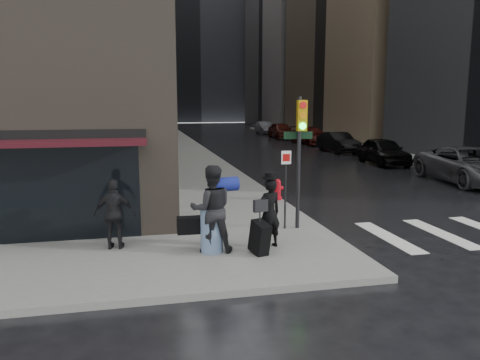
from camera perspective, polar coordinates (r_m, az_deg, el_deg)
The scene contains 17 objects.
ground at distance 11.07m, azimuth 4.16°, elevation -9.47°, with size 140.00×140.00×0.00m, color black.
sidewalk_left at distance 37.32m, azimuth -7.73°, elevation 4.02°, with size 4.00×50.00×0.15m, color slate.
sidewalk_right at distance 40.70m, azimuth 11.63°, elevation 4.36°, with size 3.00×50.00×0.15m, color slate.
bldg_left_far at distance 73.32m, azimuth -21.00°, elevation 16.28°, with size 22.00×20.00×26.00m, color maroon.
bldg_right_far at distance 74.49m, azimuth 11.07°, elevation 16.21°, with size 22.00×20.00×25.00m, color slate.
bldg_distant at distance 89.35m, azimuth -6.80°, elevation 17.43°, with size 40.00×12.00×32.00m, color slate.
man_overcoat at distance 11.07m, azimuth 3.34°, elevation -4.50°, with size 0.94×1.14×1.84m.
man_jeans at distance 10.77m, azimuth -3.55°, elevation -3.53°, with size 1.45×0.79×2.04m.
man_greycoat at distance 11.41m, azimuth -15.02°, elevation -4.05°, with size 1.03×0.57×1.67m.
traffic_light at distance 12.63m, azimuth 7.17°, elevation 4.28°, with size 0.90×0.42×3.58m.
fire_hydrant at distance 16.70m, azimuth 4.59°, elevation -1.26°, with size 0.42×0.33×0.74m.
parked_car_0 at distance 23.23m, azimuth 26.13°, elevation 1.63°, with size 2.67×5.78×1.61m, color #47484C.
parked_car_1 at distance 28.41m, azimuth 17.06°, elevation 3.39°, with size 1.82×4.53×1.54m, color black.
parked_car_2 at distance 34.36m, azimuth 11.87°, elevation 4.52°, with size 1.53×4.39×1.45m, color black.
parked_car_3 at distance 40.61m, azimuth 8.62°, elevation 5.37°, with size 2.06×5.07×1.47m, color #3B0E0B.
parked_car_4 at distance 46.64m, azimuth 5.03°, elevation 6.03°, with size 1.86×4.63×1.58m, color #3A110B.
parked_car_5 at distance 53.02m, azimuth 3.04°, elevation 6.38°, with size 1.49×4.27×1.41m, color #414045.
Camera 1 is at (-3.02, -10.03, 3.60)m, focal length 35.00 mm.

